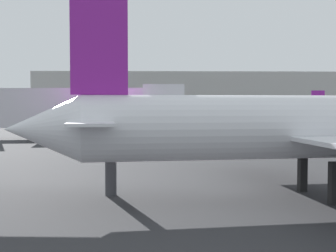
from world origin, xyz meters
name	(u,v)px	position (x,y,z in m)	size (l,w,h in m)	color
airplane_far_left	(52,119)	(-12.89, 66.55, 3.16)	(27.35, 21.63, 8.87)	silver
jet_bridge	(55,111)	(-2.13, 18.22, 5.22)	(17.70, 3.28, 6.78)	silver
terminal_building	(182,99)	(12.36, 123.36, 7.09)	(80.81, 26.00, 14.18)	#B7B7B2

